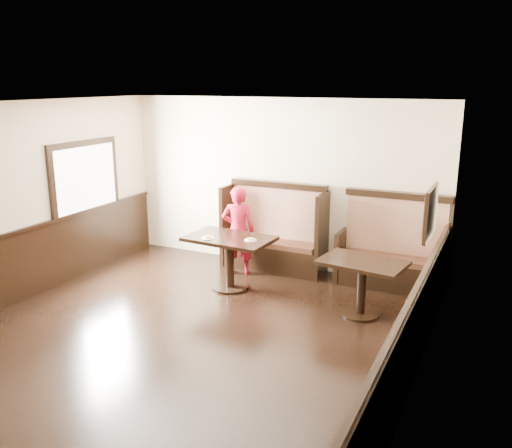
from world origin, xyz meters
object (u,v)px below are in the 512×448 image
Objects in this scene: table_neighbor at (362,275)px; child at (238,231)px; booth_main at (275,238)px; booth_neighbor at (392,256)px; table_main at (230,249)px.

child is (-2.22, 0.73, 0.16)m from table_neighbor.
booth_main and booth_neighbor have the same top height.
table_neighbor is at bearing 0.80° from table_main.
child reaches higher than table_main.
child reaches higher than table_neighbor.
booth_neighbor is (1.95, -0.00, -0.05)m from booth_main.
child is at bearing 169.61° from table_neighbor.
table_neighbor is (2.04, -0.10, -0.05)m from table_main.
booth_neighbor is 1.25× the size of table_main.
table_main is 2.04m from table_neighbor.
child is (-0.42, -0.51, 0.20)m from booth_main.
table_neighbor is 2.35m from child.
booth_main is 1.18m from table_main.
booth_main is at bearing 153.28° from table_neighbor.
booth_main is at bearing -148.15° from child.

